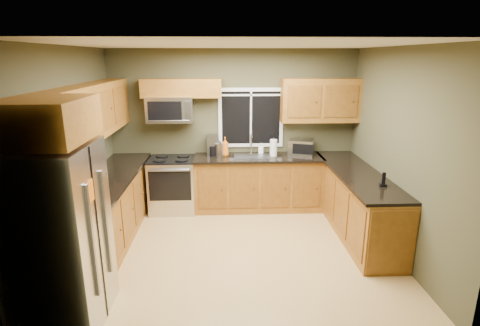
{
  "coord_description": "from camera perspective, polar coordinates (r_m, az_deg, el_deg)",
  "views": [
    {
      "loc": [
        -0.17,
        -4.61,
        2.56
      ],
      "look_at": [
        0.05,
        0.35,
        1.15
      ],
      "focal_mm": 28.0,
      "sensor_mm": 36.0,
      "label": 1
    }
  ],
  "objects": [
    {
      "name": "floor",
      "position": [
        5.28,
        -0.39,
        -13.17
      ],
      "size": [
        4.2,
        4.2,
        0.0
      ],
      "primitive_type": "plane",
      "color": "tan",
      "rests_on": "ground"
    },
    {
      "name": "ceiling",
      "position": [
        4.62,
        -0.45,
        17.59
      ],
      "size": [
        4.2,
        4.2,
        0.0
      ],
      "primitive_type": "plane",
      "rotation": [
        3.14,
        0.0,
        0.0
      ],
      "color": "white",
      "rests_on": "back_wall"
    },
    {
      "name": "back_wall",
      "position": [
        6.53,
        -1.0,
        5.17
      ],
      "size": [
        4.2,
        0.0,
        4.2
      ],
      "primitive_type": "plane",
      "rotation": [
        1.57,
        0.0,
        0.0
      ],
      "color": "#413F27",
      "rests_on": "ground"
    },
    {
      "name": "front_wall",
      "position": [
        3.07,
        0.83,
        -7.42
      ],
      "size": [
        4.2,
        0.0,
        4.2
      ],
      "primitive_type": "plane",
      "rotation": [
        -1.57,
        0.0,
        0.0
      ],
      "color": "#413F27",
      "rests_on": "ground"
    },
    {
      "name": "left_wall",
      "position": [
        5.14,
        -24.49,
        0.79
      ],
      "size": [
        0.0,
        3.6,
        3.6
      ],
      "primitive_type": "plane",
      "rotation": [
        1.57,
        0.0,
        1.57
      ],
      "color": "#413F27",
      "rests_on": "ground"
    },
    {
      "name": "right_wall",
      "position": [
        5.28,
        23.02,
        1.32
      ],
      "size": [
        0.0,
        3.6,
        3.6
      ],
      "primitive_type": "plane",
      "rotation": [
        1.57,
        0.0,
        -1.57
      ],
      "color": "#413F27",
      "rests_on": "ground"
    },
    {
      "name": "window",
      "position": [
        6.49,
        1.67,
        6.92
      ],
      "size": [
        1.12,
        0.03,
        1.02
      ],
      "color": "white",
      "rests_on": "back_wall"
    },
    {
      "name": "base_cabinets_left",
      "position": [
        5.74,
        -18.96,
        -6.61
      ],
      "size": [
        0.6,
        2.65,
        0.9
      ],
      "primitive_type": "cube",
      "color": "brown",
      "rests_on": "ground"
    },
    {
      "name": "countertop_left",
      "position": [
        5.58,
        -19.14,
        -2.14
      ],
      "size": [
        0.65,
        2.65,
        0.04
      ],
      "primitive_type": "cube",
      "color": "black",
      "rests_on": "base_cabinets_left"
    },
    {
      "name": "base_cabinets_back",
      "position": [
        6.49,
        2.78,
        -3.13
      ],
      "size": [
        2.17,
        0.6,
        0.9
      ],
      "primitive_type": "cube",
      "color": "brown",
      "rests_on": "ground"
    },
    {
      "name": "countertop_back",
      "position": [
        6.33,
        2.86,
        0.82
      ],
      "size": [
        2.17,
        0.65,
        0.04
      ],
      "primitive_type": "cube",
      "color": "black",
      "rests_on": "base_cabinets_back"
    },
    {
      "name": "base_cabinets_peninsula",
      "position": [
        5.91,
        17.23,
        -5.83
      ],
      "size": [
        0.6,
        2.52,
        0.9
      ],
      "color": "brown",
      "rests_on": "ground"
    },
    {
      "name": "countertop_peninsula",
      "position": [
        5.75,
        17.35,
        -1.45
      ],
      "size": [
        0.65,
        2.5,
        0.04
      ],
      "primitive_type": "cube",
      "color": "black",
      "rests_on": "base_cabinets_peninsula"
    },
    {
      "name": "upper_cabinets_left",
      "position": [
        5.43,
        -21.67,
        7.34
      ],
      "size": [
        0.33,
        2.65,
        0.72
      ],
      "primitive_type": "cube",
      "color": "brown",
      "rests_on": "left_wall"
    },
    {
      "name": "upper_cabinets_back_left",
      "position": [
        6.3,
        -8.89,
        11.21
      ],
      "size": [
        1.3,
        0.33,
        0.3
      ],
      "primitive_type": "cube",
      "color": "brown",
      "rests_on": "back_wall"
    },
    {
      "name": "upper_cabinets_back_right",
      "position": [
        6.49,
        12.1,
        9.32
      ],
      "size": [
        1.3,
        0.33,
        0.72
      ],
      "primitive_type": "cube",
      "color": "brown",
      "rests_on": "back_wall"
    },
    {
      "name": "upper_cabinet_over_fridge",
      "position": [
        3.7,
        -27.76,
        5.8
      ],
      "size": [
        0.72,
        0.9,
        0.38
      ],
      "primitive_type": "cube",
      "color": "brown",
      "rests_on": "left_wall"
    },
    {
      "name": "refrigerator",
      "position": [
        4.02,
        -25.66,
        -10.2
      ],
      "size": [
        0.74,
        0.9,
        1.8
      ],
      "color": "#B7B7BC",
      "rests_on": "ground"
    },
    {
      "name": "range",
      "position": [
        6.49,
        -10.2,
        -3.2
      ],
      "size": [
        0.76,
        0.69,
        0.94
      ],
      "color": "#B7B7BC",
      "rests_on": "ground"
    },
    {
      "name": "microwave",
      "position": [
        6.33,
        -10.6,
        8.05
      ],
      "size": [
        0.76,
        0.41,
        0.42
      ],
      "color": "#B7B7BC",
      "rests_on": "back_wall"
    },
    {
      "name": "sink",
      "position": [
        6.33,
        1.81,
        1.13
      ],
      "size": [
        0.6,
        0.42,
        0.36
      ],
      "color": "slate",
      "rests_on": "countertop_back"
    },
    {
      "name": "toaster_oven",
      "position": [
        6.52,
        9.3,
        2.42
      ],
      "size": [
        0.49,
        0.43,
        0.26
      ],
      "color": "#B7B7BC",
      "rests_on": "countertop_back"
    },
    {
      "name": "coffee_maker",
      "position": [
        6.4,
        -4.2,
        2.6
      ],
      "size": [
        0.22,
        0.28,
        0.34
      ],
      "color": "slate",
      "rests_on": "countertop_back"
    },
    {
      "name": "kettle",
      "position": [
        6.33,
        -3.2,
        2.17
      ],
      "size": [
        0.15,
        0.15,
        0.27
      ],
      "color": "#B7B7BC",
      "rests_on": "countertop_back"
    },
    {
      "name": "paper_towel_roll",
      "position": [
        6.35,
        5.12,
        2.33
      ],
      "size": [
        0.14,
        0.14,
        0.31
      ],
      "color": "white",
      "rests_on": "countertop_back"
    },
    {
      "name": "soap_bottle_a",
      "position": [
        6.34,
        -2.29,
        2.53
      ],
      "size": [
        0.13,
        0.13,
        0.32
      ],
      "primitive_type": "imported",
      "rotation": [
        0.0,
        0.0,
        0.09
      ],
      "color": "orange",
      "rests_on": "countertop_back"
    },
    {
      "name": "soap_bottle_b",
      "position": [
        6.53,
        3.26,
        2.25
      ],
      "size": [
        0.1,
        0.1,
        0.17
      ],
      "primitive_type": "imported",
      "rotation": [
        0.0,
        0.0,
        -0.37
      ],
      "color": "white",
      "rests_on": "countertop_back"
    },
    {
      "name": "soap_bottle_c",
      "position": [
        6.36,
        -3.18,
        1.87
      ],
      "size": [
        0.15,
        0.15,
        0.17
      ],
      "primitive_type": "imported",
      "rotation": [
        0.0,
        0.0,
        0.14
      ],
      "color": "white",
      "rests_on": "countertop_back"
    },
    {
      "name": "cordless_phone",
      "position": [
        5.21,
        21.0,
        -2.72
      ],
      "size": [
        0.1,
        0.1,
        0.19
      ],
      "color": "black",
      "rests_on": "countertop_peninsula"
    }
  ]
}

